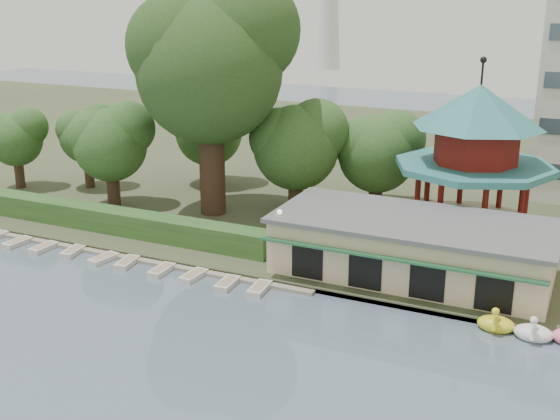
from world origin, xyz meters
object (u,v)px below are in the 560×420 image
Objects in this scene: dock at (106,251)px; pavilion at (476,145)px; boathouse at (413,246)px; big_tree at (212,58)px.

dock is 2.52× the size of pavilion.
boathouse is (22.00, 4.77, 2.25)m from dock.
dock is 29.14m from pavilion.
dock is 1.83× the size of boathouse.
boathouse is 11.43m from pavilion.
pavilion reaches higher than boathouse.
dock is at bearing -167.76° from boathouse.
dock is at bearing -148.34° from pavilion.
big_tree is at bearing -169.65° from pavilion.
pavilion is 22.03m from big_tree.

